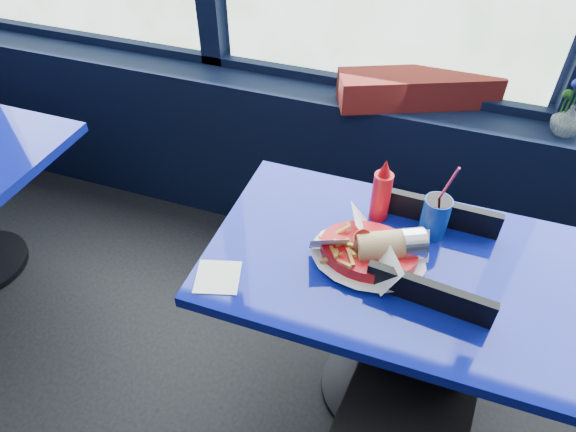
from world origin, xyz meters
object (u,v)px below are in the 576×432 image
Objects in this scene: near_table at (395,301)px; flower_vase at (569,117)px; chair_near_front at (409,385)px; food_basket at (371,250)px; planter_box at (419,88)px; chair_near_back at (429,256)px; ketchup_bottle at (381,193)px; soda_cup at (435,216)px.

flower_vase is (0.46, 0.84, 0.31)m from near_table.
chair_near_front is 2.58× the size of food_basket.
food_basket is (0.01, -0.90, -0.07)m from planter_box.
chair_near_front is at bearing 93.58° from chair_near_back.
food_basket is (-0.57, -0.86, -0.08)m from flower_vase.
food_basket is at bearing -123.46° from flower_vase.
chair_near_front is at bearing -67.24° from near_table.
near_table is 1.43× the size of chair_near_front.
ketchup_bottle is (-0.12, 0.19, 0.28)m from near_table.
food_basket is 1.39× the size of ketchup_bottle.
ketchup_bottle is at bearing -114.12° from planter_box.
chair_near_back reaches higher than chair_near_front.
near_table is 3.69× the size of food_basket.
chair_near_back is 0.38m from soda_cup.
chair_near_back is 2.59× the size of food_basket.
planter_box reaches higher than chair_near_back.
soda_cup is (0.06, 0.17, 0.26)m from near_table.
near_table is at bearing 77.91° from chair_near_back.
soda_cup is (-0.04, 0.40, 0.34)m from chair_near_front.
ketchup_bottle is at bearing 122.96° from near_table.
soda_cup reaches higher than planter_box.
flower_vase is 0.88m from ketchup_bottle.
food_basket is at bearing -84.93° from ketchup_bottle.
ketchup_bottle is at bearing 173.94° from soda_cup.
planter_box is at bearing 103.35° from soda_cup.
ketchup_bottle reaches higher than chair_near_front.
near_table is 4.83× the size of flower_vase.
soda_cup is at bearing 101.73° from chair_near_front.
food_basket reaches higher than chair_near_front.
flower_vase is 0.76× the size of food_basket.
planter_box reaches higher than food_basket.
food_basket reaches higher than near_table.
soda_cup is at bearing -120.99° from flower_vase.
soda_cup is at bearing -100.02° from planter_box.
soda_cup is at bearing -6.06° from ketchup_bottle.
ketchup_bottle reaches higher than food_basket.
chair_near_front is 1.20m from flower_vase.
ketchup_bottle is at bearing 123.69° from chair_near_front.
flower_vase is at bearing 59.01° from soda_cup.
chair_near_front is 0.99× the size of chair_near_back.
soda_cup reaches higher than chair_near_front.
chair_near_front is (0.10, -0.23, -0.09)m from near_table.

